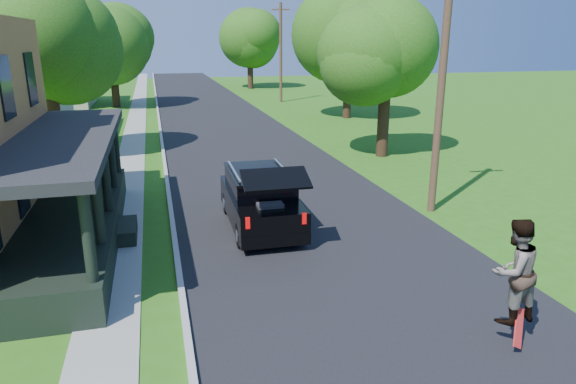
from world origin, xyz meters
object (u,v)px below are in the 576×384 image
object	(u,v)px
tree_right_near	(386,52)
skateboarder	(514,271)
utility_pole_near	(443,68)
black_suv	(260,199)

from	to	relation	value
tree_right_near	skateboarder	bearing A→B (deg)	-106.03
skateboarder	tree_right_near	xyz separation A→B (m)	(4.48, 15.60, 3.51)
tree_right_near	utility_pole_near	size ratio (longest dim) A/B	0.85
black_suv	utility_pole_near	size ratio (longest dim) A/B	0.55
black_suv	utility_pole_near	bearing A→B (deg)	1.32
tree_right_near	utility_pole_near	distance (m)	8.44
black_suv	utility_pole_near	distance (m)	7.04
black_suv	skateboarder	bearing A→B (deg)	-64.86
black_suv	tree_right_near	world-z (taller)	tree_right_near
skateboarder	utility_pole_near	bearing A→B (deg)	-118.38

